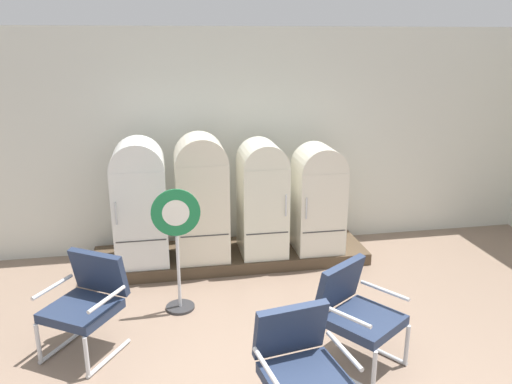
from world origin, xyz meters
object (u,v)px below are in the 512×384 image
refrigerator_0 (140,198)px  armchair_center (301,365)px  sign_stand (178,249)px  refrigerator_1 (202,194)px  armchair_left (87,299)px  armchair_right (356,310)px  refrigerator_2 (262,194)px  refrigerator_3 (318,195)px

refrigerator_0 → armchair_center: size_ratio=1.66×
armchair_center → sign_stand: sign_stand is taller
refrigerator_1 → armchair_center: refrigerator_1 is taller
refrigerator_1 → sign_stand: size_ratio=1.14×
armchair_left → sign_stand: size_ratio=0.67×
refrigerator_0 → armchair_right: (1.97, -2.31, -0.45)m
armchair_center → refrigerator_1: bearing=99.5°
armchair_left → refrigerator_0: bearing=74.4°
armchair_right → sign_stand: size_ratio=0.67×
refrigerator_1 → armchair_right: refrigerator_1 is taller
sign_stand → armchair_left: bearing=-146.1°
refrigerator_0 → refrigerator_2: size_ratio=1.05×
refrigerator_0 → sign_stand: 1.17m
armchair_left → armchair_center: size_ratio=1.00×
armchair_center → armchair_right: bearing=44.1°
refrigerator_2 → refrigerator_0: bearing=-179.9°
refrigerator_0 → armchair_right: refrigerator_0 is taller
armchair_left → refrigerator_3: bearing=30.4°
refrigerator_3 → sign_stand: (-1.88, -1.03, -0.18)m
refrigerator_1 → sign_stand: 1.14m
refrigerator_2 → sign_stand: size_ratio=1.07×
refrigerator_1 → armchair_center: (0.50, -2.97, -0.47)m
refrigerator_3 → armchair_center: 3.16m
refrigerator_3 → refrigerator_1: bearing=179.5°
refrigerator_0 → sign_stand: size_ratio=1.12×
refrigerator_2 → armchair_right: size_ratio=1.58×
armchair_left → refrigerator_2: bearing=39.5°
sign_stand → refrigerator_1: bearing=71.5°
refrigerator_2 → armchair_right: 2.38m
sign_stand → refrigerator_0: bearing=111.4°
armchair_right → armchair_center: same height
armchair_left → refrigerator_1: bearing=53.1°
refrigerator_3 → refrigerator_2: bearing=177.1°
armchair_center → sign_stand: bearing=113.7°
armchair_right → sign_stand: 2.00m
refrigerator_2 → armchair_left: (-2.01, -1.66, -0.42)m
refrigerator_0 → refrigerator_3: bearing=-0.8°
refrigerator_0 → refrigerator_1: (0.77, -0.02, 0.02)m
refrigerator_0 → armchair_left: 1.77m
refrigerator_1 → refrigerator_3: size_ratio=1.13×
refrigerator_3 → armchair_right: 2.32m
refrigerator_2 → armchair_center: 3.04m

